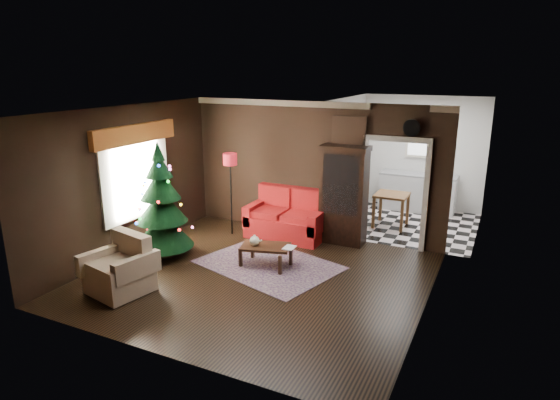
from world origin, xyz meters
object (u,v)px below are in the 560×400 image
at_px(floor_lamp, 231,197).
at_px(kitchen_table, 391,210).
at_px(coffee_table, 266,256).
at_px(curio_cabinet, 344,197).
at_px(loveseat, 287,214).
at_px(armchair, 119,265).
at_px(teapot, 254,241).
at_px(wall_clock, 412,128).
at_px(christmas_tree, 161,203).

xyz_separation_m(floor_lamp, kitchen_table, (2.94, 1.99, -0.45)).
relative_size(floor_lamp, coffee_table, 2.15).
bearing_deg(curio_cabinet, kitchen_table, 65.56).
bearing_deg(kitchen_table, loveseat, -137.49).
bearing_deg(coffee_table, armchair, -130.09).
bearing_deg(floor_lamp, teapot, -45.72).
bearing_deg(curio_cabinet, teapot, -118.73).
xyz_separation_m(curio_cabinet, kitchen_table, (0.65, 1.43, -0.57)).
distance_m(armchair, wall_clock, 5.65).
bearing_deg(teapot, armchair, -128.18).
xyz_separation_m(wall_clock, kitchen_table, (-0.55, 1.25, -2.00)).
bearing_deg(wall_clock, curio_cabinet, -171.47).
bearing_deg(loveseat, wall_clock, 9.66).
xyz_separation_m(christmas_tree, teapot, (1.77, 0.32, -0.56)).
relative_size(armchair, teapot, 4.39).
bearing_deg(loveseat, floor_lamp, -163.48).
xyz_separation_m(curio_cabinet, armchair, (-2.45, -3.68, -0.49)).
distance_m(curio_cabinet, kitchen_table, 1.67).
bearing_deg(teapot, loveseat, 94.61).
bearing_deg(coffee_table, floor_lamp, 139.98).
relative_size(loveseat, curio_cabinet, 0.89).
distance_m(coffee_table, teapot, 0.35).
xyz_separation_m(armchair, coffee_table, (1.61, 1.91, -0.26)).
height_order(curio_cabinet, christmas_tree, christmas_tree).
height_order(teapot, wall_clock, wall_clock).
height_order(curio_cabinet, teapot, curio_cabinet).
xyz_separation_m(coffee_table, wall_clock, (2.04, 1.95, 2.18)).
bearing_deg(teapot, floor_lamp, 134.28).
height_order(christmas_tree, teapot, christmas_tree).
height_order(floor_lamp, kitchen_table, floor_lamp).
bearing_deg(curio_cabinet, coffee_table, -115.47).
bearing_deg(floor_lamp, wall_clock, 11.94).
relative_size(christmas_tree, coffee_table, 2.50).
bearing_deg(loveseat, teapot, -85.39).
distance_m(floor_lamp, armchair, 3.15).
distance_m(christmas_tree, teapot, 1.88).
distance_m(floor_lamp, kitchen_table, 3.57).
distance_m(christmas_tree, kitchen_table, 5.03).
height_order(loveseat, floor_lamp, floor_lamp).
distance_m(curio_cabinet, christmas_tree, 3.54).
bearing_deg(wall_clock, teapot, -137.43).
xyz_separation_m(loveseat, coffee_table, (0.31, -1.55, -0.30)).
bearing_deg(christmas_tree, wall_clock, 30.56).
xyz_separation_m(curio_cabinet, coffee_table, (-0.84, -1.77, -0.75)).
distance_m(christmas_tree, wall_clock, 4.82).
xyz_separation_m(christmas_tree, wall_clock, (3.99, 2.36, 1.33)).
bearing_deg(loveseat, coffee_table, -78.77).
relative_size(teapot, kitchen_table, 0.27).
xyz_separation_m(loveseat, wall_clock, (2.35, 0.40, 1.88)).
height_order(christmas_tree, coffee_table, christmas_tree).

